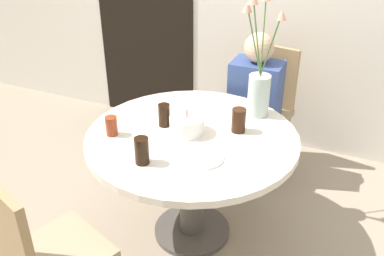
{
  "coord_description": "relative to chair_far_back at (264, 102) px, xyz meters",
  "views": [
    {
      "loc": [
        0.82,
        -1.86,
        1.88
      ],
      "look_at": [
        0.0,
        0.0,
        0.75
      ],
      "focal_mm": 40.0,
      "sensor_mm": 36.0,
      "label": 1
    }
  ],
  "objects": [
    {
      "name": "drink_glass_1",
      "position": [
        0.06,
        -0.8,
        0.25
      ],
      "size": [
        0.08,
        0.08,
        0.14
      ],
      "color": "#33190C",
      "rests_on": "dining_table"
    },
    {
      "name": "ground_plane",
      "position": [
        -0.16,
        -0.94,
        -0.52
      ],
      "size": [
        16.0,
        16.0,
        0.0
      ],
      "primitive_type": "plane",
      "color": "gray"
    },
    {
      "name": "chair_near_front",
      "position": [
        -0.49,
        -1.83,
        0.0
      ],
      "size": [
        0.51,
        0.51,
        0.92
      ],
      "rotation": [
        0.0,
        0.0,
        2.79
      ],
      "color": "#9E896B",
      "rests_on": "ground_plane"
    },
    {
      "name": "dining_table",
      "position": [
        -0.16,
        -0.94,
        0.04
      ],
      "size": [
        1.17,
        1.17,
        0.71
      ],
      "color": "silver",
      "rests_on": "ground_plane"
    },
    {
      "name": "flower_vase",
      "position": [
        0.09,
        -0.56,
        0.39
      ],
      "size": [
        0.24,
        0.26,
        0.73
      ],
      "color": "#B2C6C1",
      "rests_on": "dining_table"
    },
    {
      "name": "doorway_panel",
      "position": [
        -1.18,
        0.37,
        0.5
      ],
      "size": [
        0.9,
        0.01,
        2.05
      ],
      "color": "black",
      "rests_on": "ground_plane"
    },
    {
      "name": "person_woman",
      "position": [
        -0.03,
        -0.16,
        -0.01
      ],
      "size": [
        0.34,
        0.24,
        1.08
      ],
      "color": "#383333",
      "rests_on": "ground_plane"
    },
    {
      "name": "chair_far_back",
      "position": [
        0.0,
        0.0,
        0.0
      ],
      "size": [
        0.46,
        0.46,
        0.92
      ],
      "rotation": [
        0.0,
        0.0,
        -0.17
      ],
      "color": "#9E896B",
      "rests_on": "ground_plane"
    },
    {
      "name": "drink_glass_0",
      "position": [
        -0.56,
        -1.12,
        0.24
      ],
      "size": [
        0.06,
        0.06,
        0.11
      ],
      "color": "maroon",
      "rests_on": "dining_table"
    },
    {
      "name": "drink_glass_3",
      "position": [
        -0.35,
        -0.91,
        0.25
      ],
      "size": [
        0.07,
        0.07,
        0.13
      ],
      "color": "black",
      "rests_on": "dining_table"
    },
    {
      "name": "birthday_cake",
      "position": [
        -0.2,
        -0.93,
        0.23
      ],
      "size": [
        0.19,
        0.19,
        0.14
      ],
      "color": "white",
      "rests_on": "dining_table"
    },
    {
      "name": "drink_glass_2",
      "position": [
        -0.28,
        -1.29,
        0.25
      ],
      "size": [
        0.07,
        0.07,
        0.14
      ],
      "color": "black",
      "rests_on": "dining_table"
    },
    {
      "name": "side_plate",
      "position": [
        -0.02,
        -1.14,
        0.19
      ],
      "size": [
        0.21,
        0.21,
        0.01
      ],
      "color": "white",
      "rests_on": "dining_table"
    }
  ]
}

